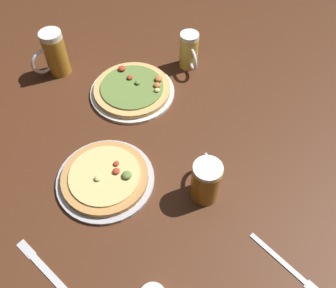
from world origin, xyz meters
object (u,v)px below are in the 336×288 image
(knife_right, at_px, (44,268))
(beer_mug_dark, at_px, (206,180))
(fork_left, at_px, (286,265))
(beer_mug_amber, at_px, (189,51))
(pizza_plate_near, at_px, (105,178))
(beer_mug_pale, at_px, (54,54))
(pizza_plate_far, at_px, (132,90))

(knife_right, bearing_deg, beer_mug_dark, 26.54)
(fork_left, xyz_separation_m, knife_right, (-0.64, 0.01, 0.00))
(beer_mug_amber, bearing_deg, pizza_plate_near, -118.37)
(pizza_plate_near, relative_size, knife_right, 1.68)
(pizza_plate_near, relative_size, beer_mug_dark, 2.11)
(fork_left, bearing_deg, knife_right, 179.44)
(knife_right, bearing_deg, beer_mug_pale, 95.85)
(beer_mug_pale, relative_size, fork_left, 0.98)
(beer_mug_dark, xyz_separation_m, beer_mug_pale, (-0.52, 0.55, 0.02))
(pizza_plate_far, relative_size, beer_mug_amber, 2.14)
(fork_left, bearing_deg, pizza_plate_far, 123.25)
(beer_mug_pale, distance_m, fork_left, 1.06)
(pizza_plate_far, bearing_deg, beer_mug_dark, -61.78)
(pizza_plate_near, bearing_deg, pizza_plate_far, 79.59)
(pizza_plate_far, distance_m, beer_mug_pale, 0.32)
(beer_mug_dark, bearing_deg, beer_mug_amber, 91.44)
(beer_mug_dark, relative_size, fork_left, 0.79)
(pizza_plate_far, bearing_deg, beer_mug_amber, 34.56)
(pizza_plate_far, xyz_separation_m, fork_left, (0.43, -0.65, -0.01))
(pizza_plate_near, height_order, fork_left, pizza_plate_near)
(pizza_plate_far, bearing_deg, pizza_plate_near, -100.41)
(beer_mug_amber, bearing_deg, knife_right, -118.13)
(beer_mug_pale, bearing_deg, beer_mug_dark, -46.83)
(pizza_plate_near, height_order, knife_right, pizza_plate_near)
(fork_left, relative_size, knife_right, 1.01)
(beer_mug_dark, bearing_deg, knife_right, -153.46)
(pizza_plate_near, distance_m, fork_left, 0.57)
(pizza_plate_near, bearing_deg, beer_mug_dark, -9.23)
(beer_mug_amber, bearing_deg, pizza_plate_far, -145.44)
(pizza_plate_far, distance_m, beer_mug_amber, 0.27)
(pizza_plate_far, bearing_deg, knife_right, -107.99)
(pizza_plate_near, height_order, pizza_plate_far, same)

